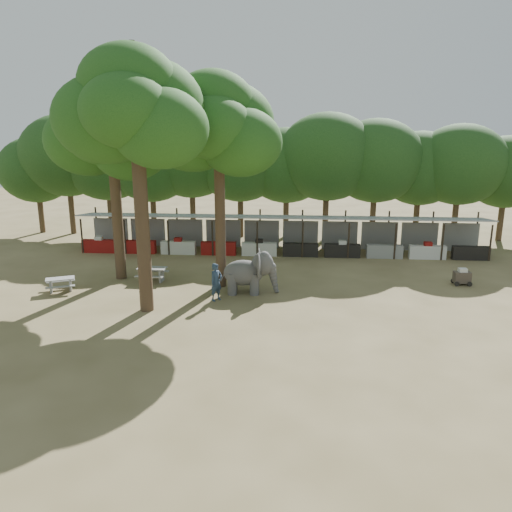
# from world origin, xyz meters

# --- Properties ---
(ground) EXTENTS (100.00, 100.00, 0.00)m
(ground) POSITION_xyz_m (0.00, 0.00, 0.00)
(ground) COLOR brown
(ground) RESTS_ON ground
(vendor_stalls) EXTENTS (28.00, 2.99, 2.80)m
(vendor_stalls) POSITION_xyz_m (-0.00, 13.84, 1.18)
(vendor_stalls) COLOR gray
(vendor_stalls) RESTS_ON ground
(yard_tree_left) EXTENTS (7.10, 6.90, 11.02)m
(yard_tree_left) POSITION_xyz_m (-9.13, 7.19, 8.20)
(yard_tree_left) COLOR #332316
(yard_tree_left) RESTS_ON ground
(yard_tree_center) EXTENTS (7.10, 6.90, 12.04)m
(yard_tree_center) POSITION_xyz_m (-6.13, 2.19, 9.21)
(yard_tree_center) COLOR #332316
(yard_tree_center) RESTS_ON ground
(yard_tree_back) EXTENTS (7.10, 6.90, 11.36)m
(yard_tree_back) POSITION_xyz_m (-3.13, 6.19, 8.54)
(yard_tree_back) COLOR #332316
(yard_tree_back) RESTS_ON ground
(backdrop_trees) EXTENTS (46.46, 5.95, 8.33)m
(backdrop_trees) POSITION_xyz_m (0.00, 19.00, 5.51)
(backdrop_trees) COLOR #332316
(backdrop_trees) RESTS_ON ground
(elephant) EXTENTS (2.97, 2.27, 2.26)m
(elephant) POSITION_xyz_m (-1.30, 4.95, 1.13)
(elephant) COLOR #444141
(elephant) RESTS_ON ground
(handler) EXTENTS (0.80, 0.83, 1.92)m
(handler) POSITION_xyz_m (-2.90, 3.64, 0.96)
(handler) COLOR #26384C
(handler) RESTS_ON ground
(picnic_table_near) EXTENTS (1.86, 1.78, 0.73)m
(picnic_table_near) POSITION_xyz_m (-11.40, 4.40, 0.47)
(picnic_table_near) COLOR gray
(picnic_table_near) RESTS_ON ground
(picnic_table_far) EXTENTS (1.67, 1.51, 0.80)m
(picnic_table_far) POSITION_xyz_m (-7.03, 6.54, 0.52)
(picnic_table_far) COLOR gray
(picnic_table_far) RESTS_ON ground
(cart_back) EXTENTS (1.00, 0.69, 0.95)m
(cart_back) POSITION_xyz_m (10.28, 7.25, 0.47)
(cart_back) COLOR #3A2E25
(cart_back) RESTS_ON ground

